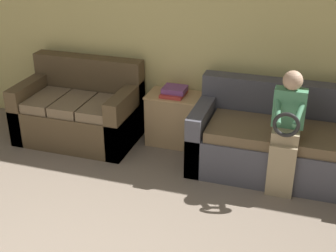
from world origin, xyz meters
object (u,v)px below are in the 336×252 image
child_left_seated (287,128)px  book_stack (174,91)px  couch_main (289,143)px  side_shelf (174,118)px  couch_side (80,112)px

child_left_seated → book_stack: child_left_seated is taller
couch_main → child_left_seated: (-0.03, -0.36, 0.35)m
child_left_seated → side_shelf: 1.49m
couch_main → book_stack: couch_main is taller
child_left_seated → book_stack: (-1.30, 0.62, -0.02)m
couch_main → book_stack: 1.39m
couch_main → side_shelf: (-1.33, 0.26, -0.01)m
side_shelf → book_stack: (0.00, 0.00, 0.34)m
child_left_seated → book_stack: bearing=154.4°
side_shelf → book_stack: bearing=8.5°
child_left_seated → book_stack: 1.44m
couch_main → couch_side: bearing=179.1°
couch_side → side_shelf: bearing=11.3°
couch_main → child_left_seated: size_ratio=1.65×
couch_side → side_shelf: size_ratio=2.25×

